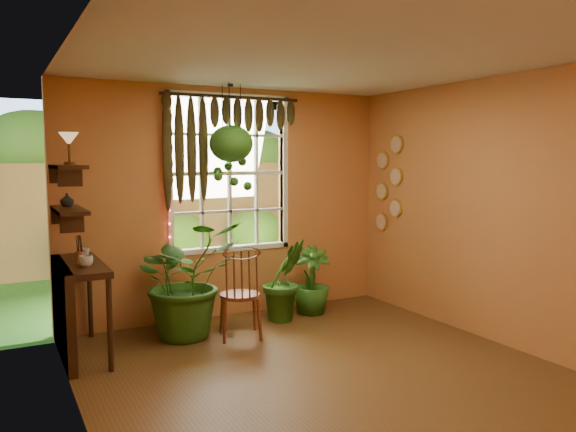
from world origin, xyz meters
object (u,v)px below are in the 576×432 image
Objects in this scene: windsor_chair at (240,307)px; potted_plant_mid at (285,280)px; potted_plant_left at (186,279)px; hanging_basket at (231,148)px; counter_ledge at (69,300)px.

windsor_chair is 0.81m from potted_plant_mid.
potted_plant_left reaches higher than potted_plant_mid.
hanging_basket is (0.14, 0.56, 1.66)m from windsor_chair.
potted_plant_left reaches higher than windsor_chair.
counter_ledge is 1.26× the size of potted_plant_mid.
hanging_basket reaches higher than windsor_chair.
counter_ledge is 2.37m from potted_plant_mid.
counter_ledge is at bearing -171.26° from windsor_chair.
counter_ledge is at bearing -175.45° from potted_plant_left.
windsor_chair is at bearing -104.34° from hanging_basket.
hanging_basket is at bearing 91.88° from windsor_chair.
counter_ledge is 0.97× the size of potted_plant_left.
hanging_basket reaches higher than counter_ledge.
windsor_chair is 1.76m from hanging_basket.
hanging_basket is at bearing 160.11° from potted_plant_mid.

